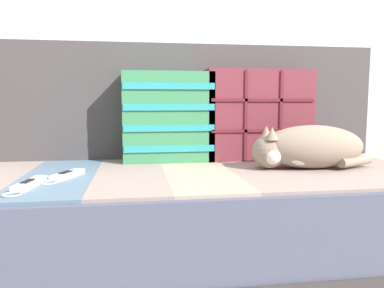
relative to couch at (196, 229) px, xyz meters
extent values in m
cube|color=#3D3838|center=(0.00, 0.00, -0.12)|extent=(1.73, 0.83, 0.20)
cube|color=#4C5166|center=(0.00, 0.00, 0.10)|extent=(1.70, 0.81, 0.24)
cube|color=slate|center=(-0.47, -0.02, 0.22)|extent=(0.23, 0.73, 0.01)
cube|color=gray|center=(-0.23, -0.02, 0.22)|extent=(0.23, 0.73, 0.01)
cube|color=tan|center=(0.00, -0.02, 0.22)|extent=(0.23, 0.73, 0.01)
cube|color=gray|center=(0.23, -0.02, 0.22)|extent=(0.23, 0.73, 0.01)
cube|color=gray|center=(0.47, -0.02, 0.22)|extent=(0.23, 0.73, 0.01)
cube|color=gray|center=(0.70, -0.02, 0.22)|extent=(0.23, 0.73, 0.01)
cube|color=#474242|center=(0.00, 0.34, 0.47)|extent=(1.70, 0.14, 0.49)
cube|color=brown|center=(0.30, 0.20, 0.41)|extent=(0.45, 0.13, 0.37)
cube|color=maroon|center=(0.30, 0.13, 0.35)|extent=(0.43, 0.01, 0.01)
cube|color=maroon|center=(0.22, 0.13, 0.41)|extent=(0.01, 0.01, 0.36)
cube|color=maroon|center=(0.30, 0.13, 0.47)|extent=(0.43, 0.01, 0.01)
cube|color=maroon|center=(0.37, 0.13, 0.41)|extent=(0.01, 0.01, 0.36)
cube|color=#3D8956|center=(-0.08, 0.20, 0.40)|extent=(0.36, 0.13, 0.36)
cube|color=teal|center=(-0.08, 0.13, 0.28)|extent=(0.36, 0.01, 0.03)
cube|color=teal|center=(-0.08, 0.13, 0.36)|extent=(0.36, 0.01, 0.03)
cube|color=teal|center=(-0.08, 0.13, 0.44)|extent=(0.36, 0.01, 0.03)
cube|color=teal|center=(-0.08, 0.13, 0.53)|extent=(0.36, 0.01, 0.03)
ellipsoid|color=gray|center=(0.42, -0.05, 0.30)|extent=(0.39, 0.20, 0.16)
sphere|color=gray|center=(0.26, -0.04, 0.29)|extent=(0.12, 0.12, 0.12)
sphere|color=white|center=(0.26, -0.07, 0.28)|extent=(0.07, 0.07, 0.07)
ellipsoid|color=white|center=(0.37, -0.09, 0.28)|extent=(0.11, 0.04, 0.07)
cylinder|color=gray|center=(0.57, -0.08, 0.25)|extent=(0.17, 0.11, 0.03)
cone|color=gray|center=(0.26, -0.07, 0.36)|extent=(0.05, 0.05, 0.05)
cone|color=gray|center=(0.26, -0.01, 0.36)|extent=(0.05, 0.05, 0.05)
cube|color=white|center=(-0.51, -0.21, 0.23)|extent=(0.06, 0.16, 0.02)
cube|color=black|center=(-0.52, -0.22, 0.24)|extent=(0.03, 0.06, 0.00)
cube|color=black|center=(-0.50, -0.14, 0.23)|extent=(0.03, 0.01, 0.02)
torus|color=silver|center=(-0.53, -0.31, 0.23)|extent=(0.06, 0.06, 0.01)
cube|color=white|center=(-0.43, -0.09, 0.23)|extent=(0.09, 0.14, 0.02)
cube|color=black|center=(-0.44, -0.10, 0.24)|extent=(0.04, 0.05, 0.00)
cube|color=black|center=(-0.40, -0.03, 0.23)|extent=(0.03, 0.02, 0.02)
torus|color=silver|center=(-0.47, -0.17, 0.23)|extent=(0.07, 0.07, 0.01)
camera|label=1|loc=(-0.21, -1.32, 0.47)|focal=35.00mm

